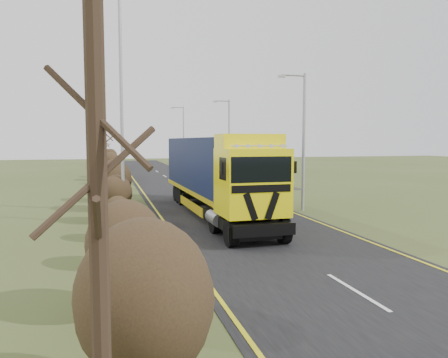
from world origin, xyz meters
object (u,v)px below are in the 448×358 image
streetlight_near (302,136)px  speed_sign (234,166)px  car_red_hatchback (265,180)px  car_blue_sedan (236,173)px  lorry (214,171)px

streetlight_near → speed_sign: 15.57m
car_red_hatchback → car_blue_sedan: size_ratio=0.76×
car_blue_sedan → speed_sign: 5.49m
lorry → speed_sign: 16.70m
car_blue_sedan → streetlight_near: (-2.18, -20.45, 3.57)m
streetlight_near → speed_sign: streetlight_near is taller
car_red_hatchback → lorry: bearing=38.4°
car_red_hatchback → speed_sign: speed_sign is taller
lorry → car_red_hatchback: lorry is taller
car_red_hatchback → car_blue_sedan: car_blue_sedan is taller
car_red_hatchback → streetlight_near: (-2.64, -13.25, 3.74)m
streetlight_near → speed_sign: size_ratio=3.16×
lorry → speed_sign: bearing=68.7°
lorry → car_blue_sedan: bearing=68.9°
speed_sign → car_red_hatchback: bearing=-43.3°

